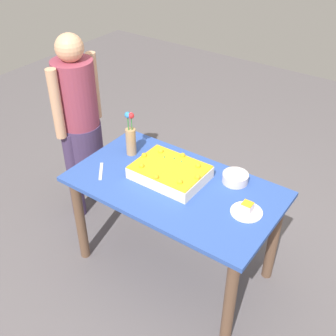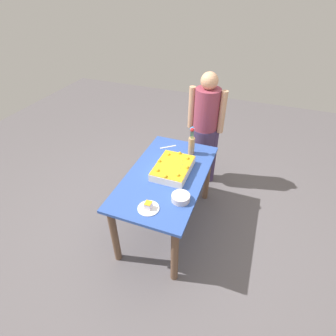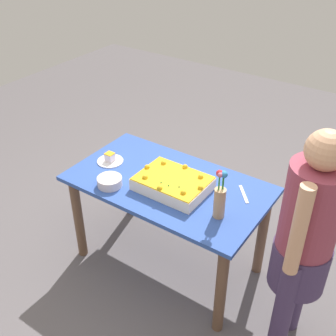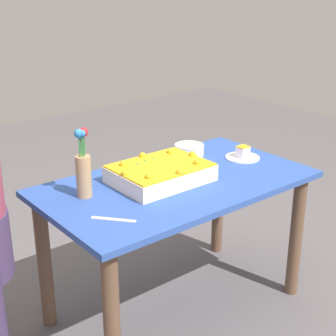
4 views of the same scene
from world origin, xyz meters
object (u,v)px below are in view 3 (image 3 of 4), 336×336
at_px(flower_vase, 220,198).
at_px(person_standing, 305,238).
at_px(fruit_bowl, 110,182).
at_px(cake_knife, 244,194).
at_px(sheet_cake, 173,183).
at_px(serving_plate_with_slice, 110,159).

xyz_separation_m(flower_vase, person_standing, (0.52, -0.02, -0.02)).
bearing_deg(flower_vase, fruit_bowl, -170.24).
bearing_deg(person_standing, cake_knife, -31.92).
height_order(sheet_cake, cake_knife, sheet_cake).
distance_m(serving_plate_with_slice, cake_knife, 0.99).
height_order(sheet_cake, flower_vase, flower_vase).
relative_size(flower_vase, fruit_bowl, 1.97).
bearing_deg(fruit_bowl, serving_plate_with_slice, 130.73).
bearing_deg(sheet_cake, cake_knife, 26.81).
distance_m(serving_plate_with_slice, person_standing, 1.47).
xyz_separation_m(cake_knife, fruit_bowl, (-0.78, -0.41, 0.03)).
bearing_deg(cake_knife, flower_vase, -45.48).
relative_size(sheet_cake, flower_vase, 1.41).
bearing_deg(person_standing, flower_vase, -2.51).
xyz_separation_m(serving_plate_with_slice, cake_knife, (0.97, 0.19, -0.02)).
distance_m(flower_vase, person_standing, 0.52).
xyz_separation_m(sheet_cake, cake_knife, (0.41, 0.21, -0.04)).
distance_m(fruit_bowl, person_standing, 1.28).
bearing_deg(flower_vase, cake_knife, 83.98).
relative_size(serving_plate_with_slice, fruit_bowl, 1.14).
xyz_separation_m(serving_plate_with_slice, fruit_bowl, (0.19, -0.23, 0.01)).
bearing_deg(person_standing, serving_plate_with_slice, -4.68).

